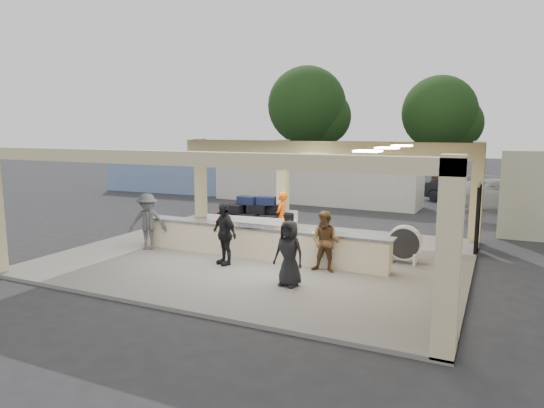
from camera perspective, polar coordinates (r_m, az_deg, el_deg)
The scene contains 16 objects.
ground at distance 15.22m, azimuth -0.87°, elevation -6.27°, with size 120.00×120.00×0.00m, color #252527.
pavilion at distance 15.43m, azimuth 0.91°, elevation -0.93°, with size 12.01×10.00×3.55m.
baggage_counter at distance 14.64m, azimuth -1.75°, elevation -4.50°, with size 8.20×0.58×0.98m.
luggage_cart at distance 16.71m, azimuth -2.27°, elevation -1.53°, with size 2.86×1.94×1.58m.
drum_fan at distance 14.60m, azimuth 15.32°, elevation -4.45°, with size 1.00×0.55×1.10m.
baggage_handler at distance 16.49m, azimuth 1.12°, elevation -1.59°, with size 0.64×0.35×1.76m, color #DF530B.
passenger_a at distance 13.22m, azimuth 6.33°, elevation -4.44°, with size 0.82×0.36×1.68m, color brown.
passenger_b at distance 13.94m, azimuth -5.64°, elevation -3.49°, with size 1.05×0.38×1.79m, color black.
passenger_c at distance 16.09m, azimuth -14.42°, elevation -2.02°, with size 1.18×0.41×1.83m, color #444549.
passenger_d at distance 12.02m, azimuth 2.02°, elevation -5.81°, with size 0.80×0.33×1.65m, color black.
car_white_a at distance 26.49m, azimuth 25.93°, elevation 1.00°, with size 2.56×5.40×1.54m, color white.
car_dark at distance 27.81m, azimuth 21.47°, elevation 1.44°, with size 1.47×4.16×1.39m, color black.
container_white at distance 26.35m, azimuth 4.96°, elevation 2.79°, with size 11.25×2.25×2.44m, color silver.
container_blue at distance 31.44m, azimuth -10.90°, elevation 3.67°, with size 9.53×2.29×2.48m, color #7A96C4.
tree_left at distance 39.98m, azimuth 4.63°, elevation 11.09°, with size 6.60×6.30×9.00m.
tree_mid at distance 39.58m, azimuth 19.57°, elevation 9.74°, with size 6.00×5.60×8.00m.
Camera 1 is at (6.50, -13.18, 3.95)m, focal length 32.00 mm.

